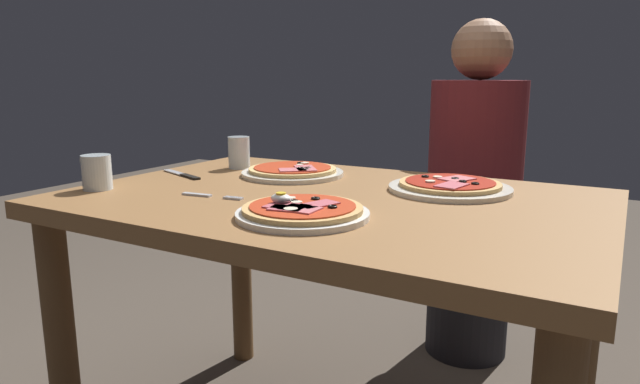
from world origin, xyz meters
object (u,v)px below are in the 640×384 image
(dining_table, at_px, (331,241))
(diner_person, at_px, (473,202))
(pizza_across_right, at_px, (450,186))
(knife, at_px, (184,175))
(water_glass_far, at_px, (97,175))
(water_glass_near, at_px, (239,155))
(pizza_foreground, at_px, (302,211))
(pizza_across_left, at_px, (293,171))
(fork, at_px, (207,196))

(dining_table, height_order, diner_person, diner_person)
(dining_table, height_order, pizza_across_right, pizza_across_right)
(knife, bearing_deg, water_glass_far, -101.74)
(pizza_across_right, xyz_separation_m, water_glass_near, (-0.66, 0.02, 0.03))
(water_glass_near, distance_m, knife, 0.20)
(pizza_foreground, xyz_separation_m, knife, (-0.53, 0.23, -0.01))
(pizza_across_left, xyz_separation_m, pizza_across_right, (0.45, 0.01, -0.00))
(pizza_across_right, bearing_deg, water_glass_far, -151.85)
(diner_person, bearing_deg, pizza_across_left, 60.13)
(pizza_foreground, height_order, diner_person, diner_person)
(pizza_foreground, bearing_deg, pizza_across_left, 124.51)
(pizza_across_right, relative_size, diner_person, 0.25)
(pizza_across_right, xyz_separation_m, knife, (-0.71, -0.16, -0.01))
(water_glass_near, bearing_deg, knife, -105.93)
(water_glass_near, distance_m, fork, 0.41)
(pizza_foreground, xyz_separation_m, pizza_across_left, (-0.27, 0.39, -0.00))
(dining_table, height_order, water_glass_near, water_glass_near)
(fork, xyz_separation_m, knife, (-0.24, 0.18, 0.00))
(diner_person, bearing_deg, dining_table, 80.31)
(pizza_across_left, bearing_deg, fork, -93.91)
(dining_table, bearing_deg, knife, 177.09)
(dining_table, height_order, pizza_across_left, pizza_across_left)
(pizza_across_right, xyz_separation_m, fork, (-0.47, -0.34, -0.01))
(pizza_foreground, relative_size, water_glass_far, 3.11)
(pizza_across_left, height_order, knife, pizza_across_left)
(pizza_foreground, distance_m, knife, 0.58)
(pizza_across_right, distance_m, water_glass_far, 0.86)
(dining_table, height_order, water_glass_far, water_glass_far)
(fork, bearing_deg, pizza_across_right, 35.98)
(dining_table, xyz_separation_m, knife, (-0.48, 0.02, 0.11))
(pizza_foreground, xyz_separation_m, diner_person, (0.09, 1.01, -0.17))
(knife, bearing_deg, dining_table, -2.91)
(pizza_across_right, bearing_deg, knife, -167.16)
(water_glass_far, bearing_deg, fork, 12.83)
(water_glass_near, bearing_deg, fork, -62.74)
(water_glass_near, xyz_separation_m, fork, (0.19, -0.36, -0.04))
(pizza_across_left, bearing_deg, water_glass_far, -128.13)
(dining_table, xyz_separation_m, pizza_across_left, (-0.22, 0.18, 0.12))
(dining_table, xyz_separation_m, diner_person, (0.14, 0.80, -0.05))
(pizza_across_left, bearing_deg, pizza_foreground, -55.49)
(pizza_foreground, bearing_deg, knife, 156.16)
(pizza_foreground, bearing_deg, diner_person, 85.05)
(pizza_foreground, xyz_separation_m, water_glass_near, (-0.48, 0.42, 0.03))
(dining_table, distance_m, pizza_across_left, 0.31)
(dining_table, height_order, fork, fork)
(knife, relative_size, diner_person, 0.16)
(pizza_across_right, bearing_deg, diner_person, 98.45)
(pizza_across_right, height_order, water_glass_near, water_glass_near)
(water_glass_far, bearing_deg, pizza_foreground, 1.02)
(fork, relative_size, diner_person, 0.13)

